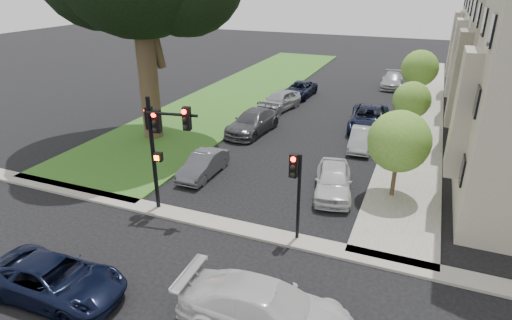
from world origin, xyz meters
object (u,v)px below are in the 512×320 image
at_px(car_parked_8, 300,89).
at_px(small_tree_b, 412,100).
at_px(car_parked_6, 253,122).
at_px(car_parked_2, 369,119).
at_px(traffic_signal_secondary, 296,181).
at_px(car_parked_5, 203,165).
at_px(car_cross_far, 266,310).
at_px(car_parked_7, 279,100).
at_px(car_parked_0, 333,180).
at_px(small_tree_a, 399,141).
at_px(car_parked_1, 362,139).
at_px(small_tree_c, 420,68).
at_px(car_cross_near, 54,280).
at_px(car_parked_4, 392,80).
at_px(traffic_signal_main, 160,135).

bearing_deg(car_parked_8, small_tree_b, -33.54).
relative_size(small_tree_b, car_parked_6, 0.70).
bearing_deg(car_parked_2, traffic_signal_secondary, -97.38).
bearing_deg(car_parked_5, car_parked_2, 57.60).
height_order(car_cross_far, car_parked_7, car_cross_far).
xyz_separation_m(car_parked_0, car_parked_8, (-7.05, 17.55, -0.10)).
distance_m(small_tree_a, car_parked_7, 15.88).
distance_m(car_parked_1, car_parked_5, 10.35).
height_order(small_tree_c, car_cross_near, small_tree_c).
xyz_separation_m(small_tree_a, small_tree_b, (0.00, 9.68, -0.46)).
bearing_deg(car_parked_6, small_tree_c, 56.29).
relative_size(car_cross_far, car_parked_1, 1.43).
xyz_separation_m(car_parked_4, car_parked_6, (-7.52, -17.39, 0.08)).
relative_size(traffic_signal_main, car_parked_5, 1.38).
bearing_deg(car_parked_7, car_parked_1, -27.40).
relative_size(car_parked_1, car_parked_2, 0.68).
bearing_deg(car_parked_5, car_parked_4, 73.57).
xyz_separation_m(car_parked_6, car_parked_8, (0.18, 10.60, -0.12)).
relative_size(car_parked_5, car_parked_6, 0.73).
height_order(car_cross_near, car_parked_7, car_parked_7).
bearing_deg(car_parked_1, car_parked_7, 138.06).
bearing_deg(traffic_signal_secondary, small_tree_c, 81.95).
bearing_deg(small_tree_a, car_parked_4, 96.06).
xyz_separation_m(car_cross_far, car_parked_7, (-7.49, 22.52, -0.01)).
height_order(small_tree_a, car_parked_4, small_tree_a).
bearing_deg(car_parked_1, car_parked_8, 120.73).
relative_size(small_tree_b, small_tree_c, 0.82).
height_order(car_parked_2, car_parked_4, car_parked_2).
xyz_separation_m(car_parked_2, car_parked_7, (-7.47, 2.11, 0.00)).
bearing_deg(car_parked_4, car_cross_far, -92.66).
xyz_separation_m(car_parked_1, car_parked_2, (-0.14, 3.93, 0.16)).
distance_m(car_parked_6, car_parked_8, 10.61).
height_order(car_parked_1, car_parked_4, car_parked_4).
xyz_separation_m(car_cross_near, car_parked_1, (7.26, 17.74, -0.05)).
height_order(car_cross_far, car_parked_6, car_cross_far).
xyz_separation_m(car_parked_2, car_parked_5, (-7.14, -11.29, -0.15)).
xyz_separation_m(traffic_signal_secondary, car_parked_4, (0.86, 28.94, -1.98)).
height_order(small_tree_c, car_parked_7, small_tree_c).
distance_m(small_tree_c, traffic_signal_main, 25.56).
bearing_deg(car_parked_7, car_parked_6, -77.93).
distance_m(small_tree_a, traffic_signal_main, 10.99).
bearing_deg(small_tree_a, car_cross_far, -104.13).
xyz_separation_m(small_tree_b, car_parked_5, (-9.80, -11.03, -1.83)).
bearing_deg(car_parked_0, car_parked_1, 75.84).
bearing_deg(traffic_signal_main, car_parked_4, 76.24).
bearing_deg(small_tree_c, small_tree_b, -90.00).
xyz_separation_m(car_cross_far, car_parked_1, (0.12, 16.48, -0.17)).
bearing_deg(traffic_signal_secondary, traffic_signal_main, 179.61).
height_order(car_parked_2, car_parked_8, car_parked_2).
relative_size(small_tree_b, car_cross_far, 0.67).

